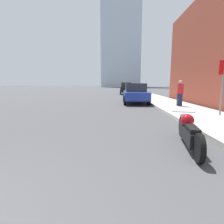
{
  "coord_description": "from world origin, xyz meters",
  "views": [
    {
      "loc": [
        2.18,
        -0.79,
        1.51
      ],
      "look_at": [
        2.02,
        4.79,
        0.63
      ],
      "focal_mm": 28.0,
      "sensor_mm": 36.0,
      "label": 1
    }
  ],
  "objects_px": {
    "parked_car_blue": "(135,93)",
    "parked_car_black": "(126,88)",
    "pedestrian": "(180,93)",
    "motorcycle": "(189,131)",
    "stop_sign": "(223,78)"
  },
  "relations": [
    {
      "from": "motorcycle",
      "to": "parked_car_blue",
      "type": "height_order",
      "value": "parked_car_blue"
    },
    {
      "from": "stop_sign",
      "to": "pedestrian",
      "type": "relative_size",
      "value": 1.47
    },
    {
      "from": "parked_car_blue",
      "to": "parked_car_black",
      "type": "xyz_separation_m",
      "value": [
        -0.09,
        13.15,
        0.07
      ]
    },
    {
      "from": "motorcycle",
      "to": "pedestrian",
      "type": "height_order",
      "value": "pedestrian"
    },
    {
      "from": "pedestrian",
      "to": "motorcycle",
      "type": "bearing_deg",
      "value": -107.58
    },
    {
      "from": "parked_car_blue",
      "to": "parked_car_black",
      "type": "relative_size",
      "value": 1.09
    },
    {
      "from": "motorcycle",
      "to": "pedestrian",
      "type": "distance_m",
      "value": 7.35
    },
    {
      "from": "parked_car_blue",
      "to": "motorcycle",
      "type": "bearing_deg",
      "value": -87.41
    },
    {
      "from": "parked_car_black",
      "to": "pedestrian",
      "type": "height_order",
      "value": "parked_car_black"
    },
    {
      "from": "parked_car_blue",
      "to": "parked_car_black",
      "type": "distance_m",
      "value": 13.16
    },
    {
      "from": "motorcycle",
      "to": "parked_car_black",
      "type": "xyz_separation_m",
      "value": [
        -0.38,
        23.11,
        0.51
      ]
    },
    {
      "from": "parked_car_blue",
      "to": "stop_sign",
      "type": "distance_m",
      "value": 7.13
    },
    {
      "from": "stop_sign",
      "to": "parked_car_blue",
      "type": "bearing_deg",
      "value": 116.35
    },
    {
      "from": "motorcycle",
      "to": "stop_sign",
      "type": "xyz_separation_m",
      "value": [
        2.85,
        3.63,
        1.39
      ]
    },
    {
      "from": "stop_sign",
      "to": "pedestrian",
      "type": "height_order",
      "value": "stop_sign"
    }
  ]
}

